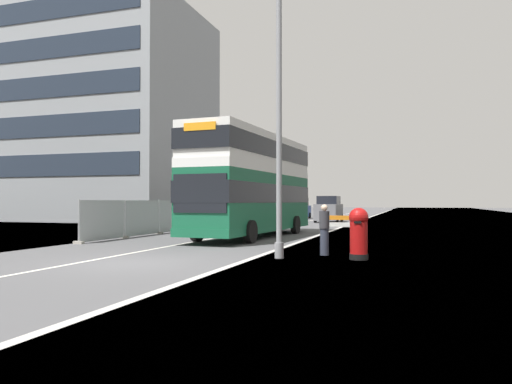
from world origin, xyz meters
name	(u,v)px	position (x,y,z in m)	size (l,w,h in m)	color
ground	(151,265)	(0.62, 0.10, -0.05)	(140.00, 280.00, 0.10)	#4C4C4F
double_decker_bus	(253,183)	(0.09, 11.08, 2.74)	(3.33, 11.71, 5.16)	#145638
lamppost_foreground	(279,124)	(3.81, 2.52, 4.25)	(0.29, 0.70, 8.98)	gray
red_pillar_postbox	(359,231)	(6.25, 2.97, 0.88)	(0.60, 0.60, 1.61)	black
roadworks_barrier	(342,225)	(4.70, 10.12, 0.72)	(1.62, 0.56, 1.15)	orange
construction_site_fence	(159,218)	(-5.65, 11.71, 0.91)	(0.44, 13.80, 1.91)	#A8AAAD
car_oncoming_near	(329,210)	(0.73, 30.22, 1.07)	(2.08, 4.38, 2.28)	slate
car_receding_mid	(298,209)	(-3.84, 38.02, 1.02)	(2.07, 4.49, 2.21)	navy
bare_tree_far_verge_near	(228,198)	(-12.34, 39.48, 2.20)	(2.47, 2.36, 4.34)	#4C3D2D
bare_tree_far_verge_mid	(273,198)	(-10.01, 49.77, 2.28)	(3.05, 3.28, 4.67)	#4C3D2D
pedestrian_at_kerb	(324,230)	(5.02, 3.85, 0.85)	(0.34, 0.34, 1.70)	#2D3342
backdrop_office_block	(61,121)	(-26.68, 28.91, 10.13)	(29.17, 14.68, 20.26)	gray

